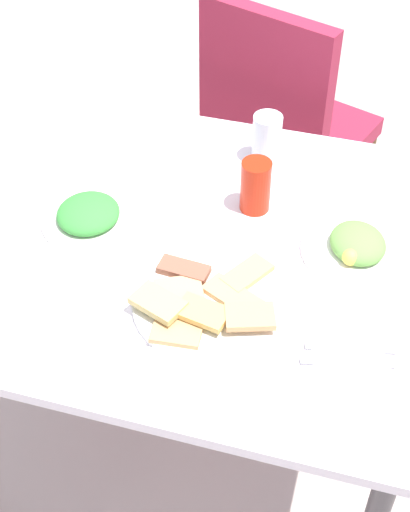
{
  "coord_description": "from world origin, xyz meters",
  "views": [
    {
      "loc": [
        0.33,
        -1.12,
        1.84
      ],
      "look_at": [
        0.03,
        -0.06,
        0.76
      ],
      "focal_mm": 53.8,
      "sensor_mm": 36.0,
      "label": 1
    }
  ],
  "objects": [
    {
      "name": "dining_chair",
      "position": [
        0.02,
        0.77,
        0.53
      ],
      "size": [
        0.53,
        0.54,
        0.93
      ],
      "color": "#A4233D",
      "rests_on": "ground_plane"
    },
    {
      "name": "salad_plate_rice",
      "position": [
        -0.25,
        -0.0,
        0.75
      ],
      "size": [
        0.21,
        0.21,
        0.05
      ],
      "color": "white",
      "rests_on": "dining_table"
    },
    {
      "name": "soda_can",
      "position": [
        0.08,
        0.14,
        0.79
      ],
      "size": [
        0.09,
        0.09,
        0.12
      ],
      "primitive_type": "cylinder",
      "rotation": [
        0.0,
        0.0,
        3.79
      ],
      "color": "red",
      "rests_on": "dining_table"
    },
    {
      "name": "salad_plate_greens",
      "position": [
        0.32,
        0.06,
        0.75
      ],
      "size": [
        0.23,
        0.23,
        0.06
      ],
      "color": "white",
      "rests_on": "dining_table"
    },
    {
      "name": "drinking_glass",
      "position": [
        0.07,
        0.32,
        0.79
      ],
      "size": [
        0.07,
        0.07,
        0.12
      ],
      "primitive_type": "cylinder",
      "color": "silver",
      "rests_on": "dining_table"
    },
    {
      "name": "pide_platter",
      "position": [
        0.06,
        -0.16,
        0.74
      ],
      "size": [
        0.31,
        0.31,
        0.04
      ],
      "color": "white",
      "rests_on": "dining_table"
    },
    {
      "name": "ground_plane",
      "position": [
        0.0,
        0.0,
        0.0
      ],
      "size": [
        6.0,
        6.0,
        0.0
      ],
      "primitive_type": "plane",
      "color": "#BEACA2"
    },
    {
      "name": "fork",
      "position": [
        0.34,
        -0.23,
        0.74
      ],
      "size": [
        0.17,
        0.05,
        0.0
      ],
      "primitive_type": "cube",
      "rotation": [
        0.0,
        0.0,
        0.22
      ],
      "color": "silver",
      "rests_on": "paper_napkin"
    },
    {
      "name": "spoon",
      "position": [
        0.34,
        -0.2,
        0.74
      ],
      "size": [
        0.17,
        0.05,
        0.0
      ],
      "primitive_type": "cube",
      "rotation": [
        0.0,
        0.0,
        0.21
      ],
      "color": "silver",
      "rests_on": "paper_napkin"
    },
    {
      "name": "paper_napkin",
      "position": [
        0.34,
        -0.21,
        0.73
      ],
      "size": [
        0.17,
        0.17,
        0.0
      ],
      "primitive_type": "cube",
      "rotation": [
        0.0,
        0.0,
        0.39
      ],
      "color": "white",
      "rests_on": "dining_table"
    },
    {
      "name": "dining_table",
      "position": [
        0.0,
        0.0,
        0.65
      ],
      "size": [
        1.01,
        0.91,
        0.73
      ],
      "color": "white",
      "rests_on": "ground_plane"
    }
  ]
}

